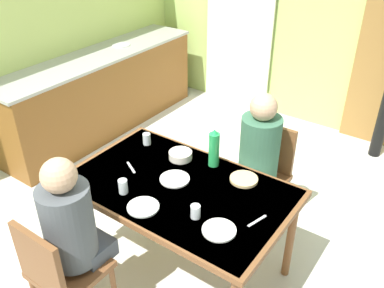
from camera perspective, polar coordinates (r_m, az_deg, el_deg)
ground_plane at (r=3.48m, az=-6.13°, el=-12.92°), size 7.14×7.14×0.00m
wall_back at (r=5.00m, az=14.95°, el=17.55°), size 4.17×0.10×2.63m
wall_left at (r=4.61m, az=-20.84°, el=15.52°), size 0.10×4.12×2.63m
curtain_panel at (r=5.26m, az=6.50°, el=16.64°), size 0.90×0.03×2.21m
kitchen_counter at (r=4.92m, az=-12.30°, el=6.94°), size 0.61×2.59×0.91m
dining_table at (r=2.82m, az=-1.78°, el=-6.87°), size 1.49×0.92×0.75m
chair_near_diner at (r=2.69m, az=-17.66°, el=-16.25°), size 0.40×0.40×0.87m
chair_far_diner at (r=3.39m, az=9.79°, el=-3.71°), size 0.40×0.40×0.87m
person_near_diner at (r=2.55m, az=-16.30°, el=-10.22°), size 0.30×0.37×0.77m
person_far_diner at (r=3.13m, az=9.11°, el=-0.63°), size 0.30×0.37×0.77m
water_bottle_green_near at (r=2.90m, az=3.03°, el=-0.62°), size 0.08×0.08×0.29m
serving_bowl_center at (r=3.03m, az=-1.59°, el=-1.53°), size 0.17×0.17×0.05m
dinner_plate_near_left at (r=2.83m, az=-2.38°, el=-4.79°), size 0.20×0.20×0.01m
dinner_plate_near_right at (r=2.61m, az=-6.71°, el=-8.55°), size 0.20×0.20×0.01m
dinner_plate_far_center at (r=2.44m, az=3.72°, el=-11.67°), size 0.20×0.20×0.01m
drinking_glass_by_near_diner at (r=3.21m, az=-6.21°, el=0.69°), size 0.06×0.06×0.09m
drinking_glass_by_far_diner at (r=2.72m, az=-9.42°, el=-5.75°), size 0.06×0.06×0.10m
drinking_glass_spare_center at (r=2.50m, az=0.48°, el=-9.22°), size 0.06×0.06×0.09m
bread_plate_sliced at (r=2.84m, az=7.11°, el=-4.80°), size 0.19×0.19×0.02m
cutlery_knife_near at (r=2.97m, az=-8.34°, el=-3.20°), size 0.14×0.09×0.00m
cutlery_fork_near at (r=2.53m, az=8.89°, el=-10.36°), size 0.06×0.15×0.00m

